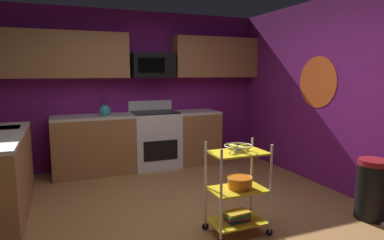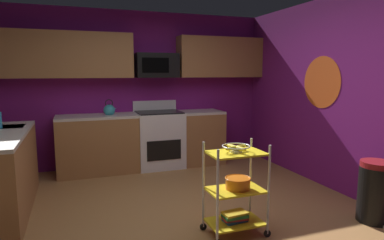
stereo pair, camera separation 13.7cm
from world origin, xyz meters
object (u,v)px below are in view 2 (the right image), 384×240
at_px(trash_can, 375,192).
at_px(oven_range, 159,139).
at_px(microwave, 156,65).
at_px(kettle, 109,110).
at_px(rolling_cart, 235,190).
at_px(mixing_bowl_large, 238,183).
at_px(book_stack, 235,216).
at_px(fruit_bowl, 236,147).

bearing_deg(trash_can, oven_range, 120.01).
xyz_separation_m(microwave, kettle, (-0.80, -0.11, -0.70)).
relative_size(oven_range, rolling_cart, 1.20).
height_order(mixing_bowl_large, trash_can, trash_can).
relative_size(mixing_bowl_large, kettle, 0.95).
xyz_separation_m(microwave, mixing_bowl_large, (0.14, -2.70, -1.18)).
bearing_deg(trash_can, mixing_bowl_large, 170.55).
bearing_deg(book_stack, microwave, 92.31).
bearing_deg(book_stack, mixing_bowl_large, 0.00).
height_order(rolling_cart, fruit_bowl, rolling_cart).
bearing_deg(rolling_cart, kettle, 109.37).
xyz_separation_m(microwave, rolling_cart, (0.11, -2.70, -1.25)).
distance_m(book_stack, trash_can, 1.56).
bearing_deg(mixing_bowl_large, book_stack, -180.00).
distance_m(rolling_cart, book_stack, 0.27).
distance_m(microwave, fruit_bowl, 2.82).
bearing_deg(oven_range, rolling_cart, -87.60).
distance_m(microwave, book_stack, 3.10).
xyz_separation_m(rolling_cart, trash_can, (1.54, -0.25, -0.12)).
bearing_deg(rolling_cart, mixing_bowl_large, 0.00).
bearing_deg(book_stack, fruit_bowl, 90.00).
bearing_deg(oven_range, book_stack, -87.60).
xyz_separation_m(rolling_cart, fruit_bowl, (-0.00, 0.00, 0.42)).
bearing_deg(oven_range, mixing_bowl_large, -87.02).
bearing_deg(rolling_cart, book_stack, 116.57).
relative_size(oven_range, mixing_bowl_large, 4.37).
distance_m(mixing_bowl_large, trash_can, 1.54).
bearing_deg(kettle, book_stack, -70.63).
height_order(rolling_cart, kettle, kettle).
height_order(book_stack, kettle, kettle).
distance_m(oven_range, fruit_bowl, 2.63).
xyz_separation_m(microwave, fruit_bowl, (0.11, -2.70, -0.82)).
height_order(fruit_bowl, trash_can, fruit_bowl).
bearing_deg(mixing_bowl_large, microwave, 92.88).
bearing_deg(kettle, rolling_cart, -70.63).
height_order(rolling_cart, mixing_bowl_large, rolling_cart).
distance_m(oven_range, kettle, 0.96).
height_order(oven_range, kettle, kettle).
relative_size(rolling_cart, kettle, 3.47).
bearing_deg(mixing_bowl_large, oven_range, 92.98).
relative_size(book_stack, trash_can, 0.38).
relative_size(microwave, book_stack, 2.76).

